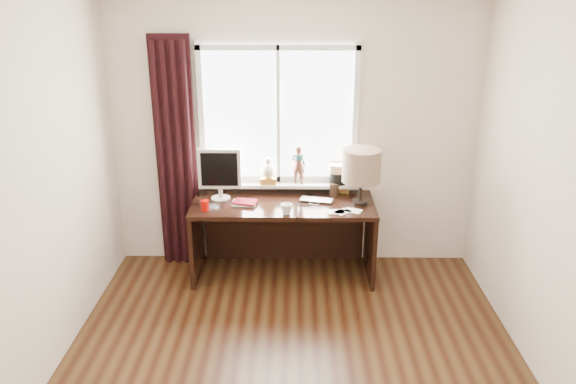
{
  "coord_description": "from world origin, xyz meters",
  "views": [
    {
      "loc": [
        0.01,
        -3.22,
        2.67
      ],
      "look_at": [
        -0.05,
        1.25,
        1.0
      ],
      "focal_mm": 35.0,
      "sensor_mm": 36.0,
      "label": 1
    }
  ],
  "objects_px": {
    "mug": "(286,209)",
    "monitor": "(220,171)",
    "red_cup": "(205,205)",
    "desk": "(283,223)",
    "laptop": "(317,200)",
    "table_lamp": "(361,166)"
  },
  "relations": [
    {
      "from": "laptop",
      "to": "table_lamp",
      "type": "xyz_separation_m",
      "value": [
        0.4,
        -0.05,
        0.35
      ]
    },
    {
      "from": "laptop",
      "to": "monitor",
      "type": "relative_size",
      "value": 0.62
    },
    {
      "from": "laptop",
      "to": "mug",
      "type": "bearing_deg",
      "value": -119.1
    },
    {
      "from": "laptop",
      "to": "table_lamp",
      "type": "height_order",
      "value": "table_lamp"
    },
    {
      "from": "mug",
      "to": "monitor",
      "type": "xyz_separation_m",
      "value": [
        -0.63,
        0.36,
        0.23
      ]
    },
    {
      "from": "mug",
      "to": "table_lamp",
      "type": "distance_m",
      "value": 0.79
    },
    {
      "from": "red_cup",
      "to": "monitor",
      "type": "relative_size",
      "value": 0.19
    },
    {
      "from": "laptop",
      "to": "mug",
      "type": "xyz_separation_m",
      "value": [
        -0.28,
        -0.31,
        0.04
      ]
    },
    {
      "from": "mug",
      "to": "desk",
      "type": "relative_size",
      "value": 0.06
    },
    {
      "from": "laptop",
      "to": "table_lamp",
      "type": "relative_size",
      "value": 0.58
    },
    {
      "from": "laptop",
      "to": "desk",
      "type": "xyz_separation_m",
      "value": [
        -0.31,
        0.06,
        -0.26
      ]
    },
    {
      "from": "mug",
      "to": "monitor",
      "type": "relative_size",
      "value": 0.21
    },
    {
      "from": "mug",
      "to": "red_cup",
      "type": "height_order",
      "value": "mug"
    },
    {
      "from": "table_lamp",
      "to": "laptop",
      "type": "bearing_deg",
      "value": 172.54
    },
    {
      "from": "red_cup",
      "to": "table_lamp",
      "type": "height_order",
      "value": "table_lamp"
    },
    {
      "from": "laptop",
      "to": "monitor",
      "type": "xyz_separation_m",
      "value": [
        -0.91,
        0.05,
        0.27
      ]
    },
    {
      "from": "monitor",
      "to": "laptop",
      "type": "bearing_deg",
      "value": -3.28
    },
    {
      "from": "table_lamp",
      "to": "desk",
      "type": "bearing_deg",
      "value": 171.38
    },
    {
      "from": "red_cup",
      "to": "monitor",
      "type": "bearing_deg",
      "value": 69.67
    },
    {
      "from": "mug",
      "to": "monitor",
      "type": "height_order",
      "value": "monitor"
    },
    {
      "from": "laptop",
      "to": "mug",
      "type": "height_order",
      "value": "mug"
    },
    {
      "from": "red_cup",
      "to": "table_lamp",
      "type": "xyz_separation_m",
      "value": [
        1.41,
        0.18,
        0.32
      ]
    }
  ]
}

